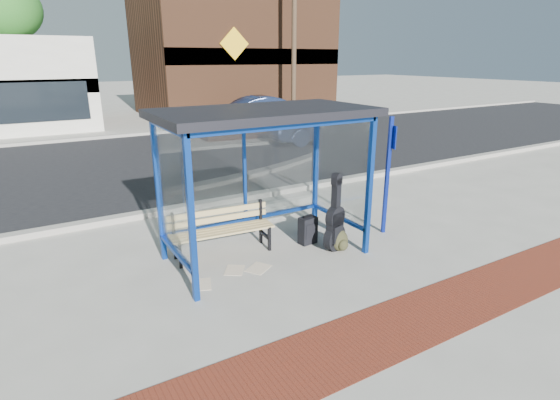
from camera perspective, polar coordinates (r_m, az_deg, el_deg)
ground at (r=7.35m, az=-1.79°, el=-7.24°), size 120.00×120.00×0.00m
brick_paver_strip at (r=5.52m, az=12.01°, el=-17.04°), size 60.00×1.00×0.01m
curb_near at (r=9.79m, az=-10.03°, el=-0.55°), size 60.00×0.25×0.12m
street_asphalt at (r=14.53m, az=-17.29°, el=4.79°), size 60.00×10.00×0.00m
curb_far at (r=19.44m, az=-21.00°, el=7.78°), size 60.00×0.25×0.12m
far_sidewalk at (r=21.30m, az=-21.93°, el=8.33°), size 60.00×4.00×0.01m
bus_shelter at (r=6.79m, az=-2.25°, el=8.99°), size 3.30×1.80×2.42m
storefront_brown at (r=26.77m, az=-6.25°, el=18.11°), size 10.00×7.08×6.40m
tree_mid at (r=27.92m, az=-32.35°, el=20.24°), size 3.60×3.60×7.03m
tree_right at (r=32.03m, az=-1.32°, el=22.22°), size 3.60×3.60×7.03m
utility_pole_east at (r=22.79m, az=1.84°, el=20.51°), size 1.60×0.24×8.00m
bench at (r=7.31m, az=-7.67°, el=-3.62°), size 1.74×0.56×0.81m
guitar_bag at (r=7.41m, az=7.19°, el=-3.20°), size 0.49×0.27×1.29m
suitcase at (r=7.72m, az=3.66°, el=-3.98°), size 0.33×0.23×0.54m
backpack at (r=7.52m, az=7.83°, el=-5.28°), size 0.33×0.31×0.38m
sign_post at (r=8.15m, az=13.94°, el=3.92°), size 0.13×0.26×2.17m
newspaper_a at (r=6.56m, az=-10.29°, el=-10.81°), size 0.40×0.45×0.01m
newspaper_b at (r=6.93m, az=-2.84°, el=-8.90°), size 0.47×0.45×0.01m
newspaper_c at (r=6.90m, az=-5.95°, el=-9.10°), size 0.43×0.45×0.01m
parked_car at (r=20.82m, az=-1.31°, el=11.45°), size 4.56×1.88×1.47m
fire_hydrant at (r=24.70m, az=5.03°, el=11.63°), size 0.33×0.21×0.72m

